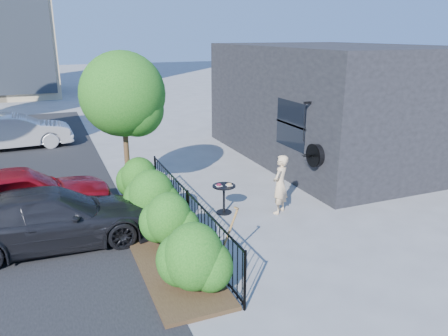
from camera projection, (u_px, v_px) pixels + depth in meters
name	position (u px, v px, depth m)	size (l,w,h in m)	color
ground	(248.00, 225.00, 10.44)	(120.00, 120.00, 0.00)	gray
shop_building	(333.00, 102.00, 15.82)	(6.22, 9.00, 4.00)	black
fence	(188.00, 213.00, 9.73)	(0.05, 6.05, 1.10)	black
planting_bed	(158.00, 239.00, 9.62)	(1.30, 6.00, 0.08)	#382616
shrubs	(160.00, 210.00, 9.55)	(1.10, 5.60, 1.24)	#175212
patio_tree	(126.00, 99.00, 11.24)	(2.20, 2.20, 3.94)	#3F2B19
cafe_table	(224.00, 194.00, 11.01)	(0.59, 0.59, 0.79)	black
woman	(280.00, 184.00, 10.96)	(0.55, 0.36, 1.52)	#DBB98E
shovel	(226.00, 242.00, 8.39)	(0.46, 0.17, 1.28)	brown
car_red	(17.00, 197.00, 10.15)	(1.76, 4.37, 1.49)	maroon
car_silver	(17.00, 131.00, 17.22)	(1.44, 4.13, 1.36)	#BCBCC1
car_darkgrey	(52.00, 218.00, 9.30)	(1.74, 4.27, 1.24)	black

